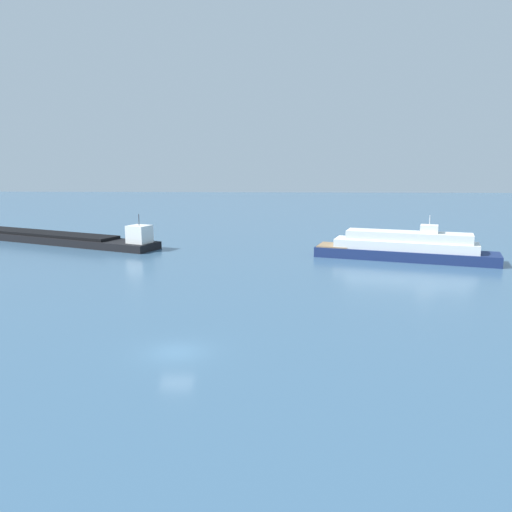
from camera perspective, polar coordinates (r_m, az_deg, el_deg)
name	(u,v)px	position (r m, az deg, el deg)	size (l,w,h in m)	color
ground_plane	(176,352)	(39.73, -8.79, -10.43)	(400.00, 400.00, 0.00)	#3D607F
cargo_barge	(53,237)	(97.16, -21.46, 1.93)	(42.50, 22.41, 5.81)	black
white_riverboat	(405,248)	(77.67, 16.11, 0.91)	(25.98, 12.54, 6.55)	navy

